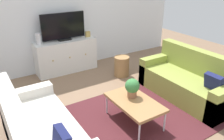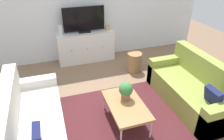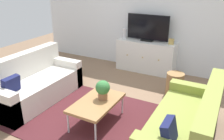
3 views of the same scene
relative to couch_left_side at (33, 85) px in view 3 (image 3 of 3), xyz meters
The scene contains 12 objects.
ground_plane 1.47m from the couch_left_side, ahead, with size 10.00×10.00×0.00m, color #84664C.
wall_back 3.20m from the couch_left_side, 61.60° to the left, with size 6.40×0.12×2.70m, color white.
area_rug 1.46m from the couch_left_side, ahead, with size 2.50×1.90×0.01m, color #4C1E23.
couch_left_side is the anchor object (origin of this frame).
couch_right_side 2.87m from the couch_left_side, ahead, with size 0.81×1.81×0.88m.
coffee_table 1.48m from the couch_left_side, ahead, with size 0.56×0.94×0.39m.
potted_plant 1.54m from the couch_left_side, ahead, with size 0.23×0.23×0.31m.
tv_console 2.74m from the couch_left_side, 60.25° to the left, with size 1.42×0.47×0.76m.
flat_screen_tv 2.86m from the couch_left_side, 60.46° to the left, with size 1.01×0.16×0.63m.
glass_vase 2.56m from the couch_left_side, 72.06° to the left, with size 0.11×0.11×0.25m, color silver.
mantel_clock 3.11m from the couch_left_side, 50.68° to the left, with size 0.11×0.07×0.13m, color tan.
wicker_basket 2.73m from the couch_left_side, 32.02° to the left, with size 0.34×0.34×0.46m, color #9E7547.
Camera 3 is at (1.77, -2.92, 2.21)m, focal length 37.59 mm.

